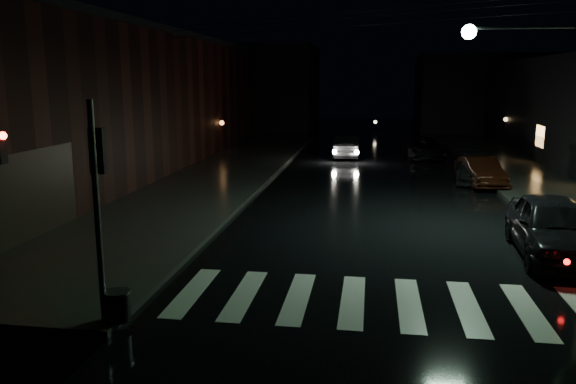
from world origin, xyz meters
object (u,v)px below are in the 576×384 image
at_px(parked_car_a, 553,227).
at_px(parked_car_b, 480,171).
at_px(parked_car_d, 424,148).
at_px(parked_car_c, 476,167).
at_px(oncoming_car, 347,146).

bearing_deg(parked_car_a, parked_car_b, 93.43).
height_order(parked_car_b, parked_car_d, parked_car_d).
bearing_deg(parked_car_c, parked_car_d, 108.57).
height_order(parked_car_a, parked_car_c, parked_car_a).
bearing_deg(parked_car_d, parked_car_a, -88.69).
xyz_separation_m(parked_car_b, parked_car_d, (-1.72, 8.81, 0.00)).
xyz_separation_m(parked_car_a, parked_car_b, (0.00, 10.48, -0.17)).
height_order(parked_car_c, oncoming_car, oncoming_car).
bearing_deg(parked_car_a, oncoming_car, 112.09).
relative_size(parked_car_b, parked_car_c, 0.84).
xyz_separation_m(parked_car_a, parked_car_c, (0.00, 11.71, -0.14)).
distance_m(parked_car_a, parked_car_d, 19.37).
bearing_deg(parked_car_d, oncoming_car, -179.20).
bearing_deg(parked_car_a, parked_car_d, 98.53).
height_order(parked_car_b, parked_car_c, parked_car_c).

